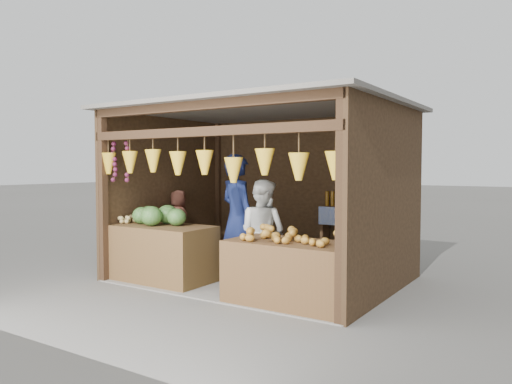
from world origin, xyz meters
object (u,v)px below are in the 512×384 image
at_px(man_standing, 238,219).
at_px(vendor_seated, 178,220).
at_px(counter_right, 291,273).
at_px(counter_left, 159,253).
at_px(woman_standing, 263,233).

distance_m(man_standing, vendor_seated, 1.67).
bearing_deg(counter_right, counter_left, 178.17).
bearing_deg(counter_right, vendor_seated, 158.89).
relative_size(man_standing, vendor_seated, 1.84).
height_order(counter_right, vendor_seated, vendor_seated).
bearing_deg(counter_left, vendor_seated, 117.03).
height_order(counter_right, woman_standing, woman_standing).
xyz_separation_m(woman_standing, vendor_seated, (-2.02, 0.43, 0.03)).
bearing_deg(woman_standing, man_standing, 10.49).
bearing_deg(man_standing, counter_right, 176.46).
height_order(counter_right, man_standing, man_standing).
distance_m(counter_left, counter_right, 2.33).
xyz_separation_m(counter_left, counter_right, (2.33, -0.07, -0.02)).
height_order(counter_left, counter_right, counter_left).
height_order(man_standing, vendor_seated, man_standing).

